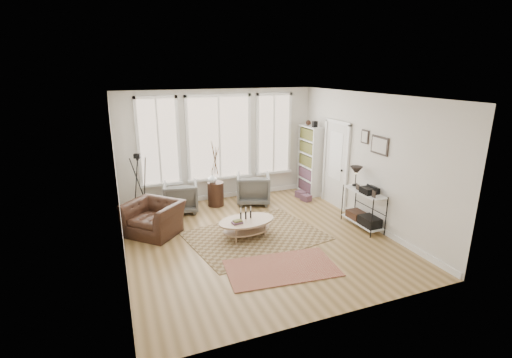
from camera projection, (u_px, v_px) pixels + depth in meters
name	position (u px, v px, depth m)	size (l,w,h in m)	color
room	(258.00, 172.00, 7.32)	(5.50, 5.54, 2.90)	#9F7D4C
bay_window	(219.00, 140.00, 9.66)	(4.14, 0.12, 2.24)	tan
door	(336.00, 163.00, 9.30)	(0.09, 1.06, 2.22)	silver
bookcase	(310.00, 160.00, 10.26)	(0.31, 0.85, 2.06)	white
low_shelf	(363.00, 205.00, 8.12)	(0.38, 1.08, 1.30)	white
wall_art	(376.00, 143.00, 7.82)	(0.04, 0.88, 0.44)	black
rug_main	(255.00, 236.00, 7.80)	(2.68, 2.01, 0.01)	brown
rug_runner	(281.00, 268.00, 6.53)	(1.93, 1.07, 0.01)	maroon
coffee_table	(246.00, 224.00, 7.68)	(1.28, 0.90, 0.55)	tan
armchair_left	(181.00, 197.00, 9.07)	(0.80, 0.82, 0.74)	#60605C
armchair_right	(253.00, 189.00, 9.64)	(0.83, 0.86, 0.78)	#60605C
side_table	(215.00, 174.00, 9.33)	(0.41, 0.41, 1.73)	#371F15
vase	(212.00, 178.00, 9.33)	(0.23, 0.23, 0.24)	silver
accent_chair	(154.00, 218.00, 7.84)	(1.08, 0.94, 0.70)	#371F15
tripod_camera	(140.00, 187.00, 8.79)	(0.53, 0.53, 1.50)	black
book_stack_near	(301.00, 194.00, 10.13)	(0.21, 0.27, 0.17)	maroon
book_stack_far	(306.00, 198.00, 9.87)	(0.20, 0.25, 0.16)	maroon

